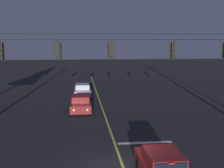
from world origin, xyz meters
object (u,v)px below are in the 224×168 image
Objects in this scene: traffic_light_leftmost at (0,51)px; traffic_light_centre at (111,51)px; car_oncoming_lead at (80,104)px; traffic_light_right_inner at (174,50)px; traffic_light_left_inner at (58,51)px; car_waiting_near_lane at (163,167)px; car_oncoming_trailing at (82,91)px.

traffic_light_centre is at bearing 0.00° from traffic_light_leftmost.
traffic_light_leftmost is 11.00m from car_oncoming_lead.
traffic_light_right_inner is at bearing -56.19° from car_oncoming_lead.
traffic_light_right_inner is at bearing 0.00° from traffic_light_centre.
car_oncoming_lead is at bearing 123.81° from traffic_light_right_inner.
traffic_light_left_inner reaches higher than car_oncoming_lead.
traffic_light_left_inner reaches higher than car_waiting_near_lane.
traffic_light_left_inner is 1.00× the size of traffic_light_centre.
traffic_light_leftmost reaches higher than car_waiting_near_lane.
car_waiting_near_lane is at bearing -73.59° from traffic_light_centre.
car_waiting_near_lane is (8.22, -5.76, -5.02)m from traffic_light_leftmost.
traffic_light_right_inner is at bearing 0.00° from traffic_light_leftmost.
traffic_light_centre reaches higher than car_oncoming_trailing.
car_oncoming_lead is at bearing 103.95° from car_waiting_near_lane.
car_waiting_near_lane is at bearing -110.85° from traffic_light_right_inner.
car_oncoming_trailing is (-1.59, 15.94, -5.03)m from traffic_light_centre.
traffic_light_centre is at bearing 106.41° from car_waiting_near_lane.
traffic_light_centre is (6.52, 0.00, 0.00)m from traffic_light_leftmost.
traffic_light_centre reaches higher than car_waiting_near_lane.
traffic_light_right_inner is 11.51m from car_oncoming_lead.
traffic_light_leftmost is 0.28× the size of car_oncoming_trailing.
traffic_light_centre is 0.28× the size of car_oncoming_trailing.
traffic_light_right_inner reaches higher than car_oncoming_trailing.
car_waiting_near_lane is at bearing -81.38° from car_oncoming_trailing.
car_waiting_near_lane is at bearing -76.05° from car_oncoming_lead.
traffic_light_leftmost reaches higher than car_oncoming_lead.
car_waiting_near_lane is 14.80m from car_oncoming_lead.
car_oncoming_trailing is at bearing 84.29° from traffic_light_left_inner.
car_oncoming_lead is 1.00× the size of car_oncoming_trailing.
traffic_light_leftmost is at bearing 180.00° from traffic_light_left_inner.
car_waiting_near_lane is at bearing -49.70° from traffic_light_left_inner.
traffic_light_right_inner is 0.28× the size of car_oncoming_lead.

